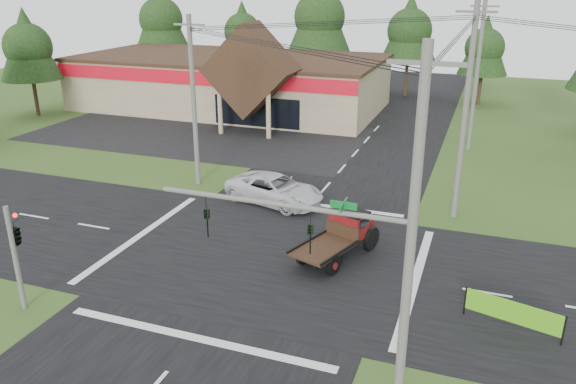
% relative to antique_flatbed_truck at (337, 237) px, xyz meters
% --- Properties ---
extents(ground, '(120.00, 120.00, 0.00)m').
position_rel_antique_flatbed_truck_xyz_m(ground, '(-3.15, -0.99, -1.06)').
color(ground, '#2C491A').
rests_on(ground, ground).
extents(road_ns, '(12.00, 120.00, 0.02)m').
position_rel_antique_flatbed_truck_xyz_m(road_ns, '(-3.15, -0.99, -1.05)').
color(road_ns, black).
rests_on(road_ns, ground).
extents(road_ew, '(120.00, 12.00, 0.02)m').
position_rel_antique_flatbed_truck_xyz_m(road_ew, '(-3.15, -0.99, -1.05)').
color(road_ew, black).
rests_on(road_ew, ground).
extents(parking_apron, '(28.00, 14.00, 0.02)m').
position_rel_antique_flatbed_truck_xyz_m(parking_apron, '(-17.15, 18.01, -1.04)').
color(parking_apron, black).
rests_on(parking_apron, ground).
extents(cvs_building, '(30.40, 18.20, 9.19)m').
position_rel_antique_flatbed_truck_xyz_m(cvs_building, '(-18.86, 28.58, 1.72)').
color(cvs_building, '#9D8A6A').
rests_on(cvs_building, ground).
extents(traffic_signal_mast, '(8.12, 0.24, 7.00)m').
position_rel_antique_flatbed_truck_xyz_m(traffic_signal_mast, '(2.67, -8.49, 3.37)').
color(traffic_signal_mast, '#595651').
rests_on(traffic_signal_mast, ground).
extents(traffic_signal_corner, '(0.53, 2.48, 4.40)m').
position_rel_antique_flatbed_truck_xyz_m(traffic_signal_corner, '(-10.65, -8.32, 2.47)').
color(traffic_signal_corner, '#595651').
rests_on(traffic_signal_corner, ground).
extents(utility_pole_nr, '(2.00, 0.30, 11.00)m').
position_rel_antique_flatbed_truck_xyz_m(utility_pole_nr, '(4.35, -8.49, 4.58)').
color(utility_pole_nr, '#595651').
rests_on(utility_pole_nr, ground).
extents(utility_pole_nw, '(2.00, 0.30, 10.50)m').
position_rel_antique_flatbed_truck_xyz_m(utility_pole_nw, '(-11.15, 7.01, 4.33)').
color(utility_pole_nw, '#595651').
rests_on(utility_pole_nw, ground).
extents(utility_pole_ne, '(2.00, 0.30, 11.50)m').
position_rel_antique_flatbed_truck_xyz_m(utility_pole_ne, '(4.85, 7.01, 4.83)').
color(utility_pole_ne, '#595651').
rests_on(utility_pole_ne, ground).
extents(utility_pole_n, '(2.00, 0.30, 11.20)m').
position_rel_antique_flatbed_truck_xyz_m(utility_pole_n, '(4.85, 21.01, 4.68)').
color(utility_pole_n, '#595651').
rests_on(utility_pole_n, ground).
extents(tree_row_a, '(6.72, 6.72, 12.12)m').
position_rel_antique_flatbed_truck_xyz_m(tree_row_a, '(-33.15, 39.01, 6.99)').
color(tree_row_a, '#332316').
rests_on(tree_row_a, ground).
extents(tree_row_b, '(5.60, 5.60, 10.10)m').
position_rel_antique_flatbed_truck_xyz_m(tree_row_b, '(-23.15, 41.01, 5.65)').
color(tree_row_b, '#332316').
rests_on(tree_row_b, ground).
extents(tree_row_c, '(7.28, 7.28, 13.13)m').
position_rel_antique_flatbed_truck_xyz_m(tree_row_c, '(-13.15, 40.01, 7.66)').
color(tree_row_c, '#332316').
rests_on(tree_row_c, ground).
extents(tree_row_d, '(6.16, 6.16, 11.11)m').
position_rel_antique_flatbed_truck_xyz_m(tree_row_d, '(-3.15, 41.01, 6.32)').
color(tree_row_d, '#332316').
rests_on(tree_row_d, ground).
extents(tree_row_e, '(5.04, 5.04, 9.09)m').
position_rel_antique_flatbed_truck_xyz_m(tree_row_e, '(4.85, 39.01, 4.97)').
color(tree_row_e, '#332316').
rests_on(tree_row_e, ground).
extents(tree_side_w, '(5.60, 5.60, 10.10)m').
position_rel_antique_flatbed_truck_xyz_m(tree_side_w, '(-35.15, 19.01, 5.65)').
color(tree_side_w, '#332316').
rests_on(tree_side_w, ground).
extents(antique_flatbed_truck, '(3.48, 5.41, 2.12)m').
position_rel_antique_flatbed_truck_xyz_m(antique_flatbed_truck, '(0.00, 0.00, 0.00)').
color(antique_flatbed_truck, '#500B0D').
rests_on(antique_flatbed_truck, ground).
extents(roadside_banner, '(3.55, 1.04, 1.25)m').
position_rel_antique_flatbed_truck_xyz_m(roadside_banner, '(7.73, -3.43, -0.44)').
color(roadside_banner, '#56AC16').
rests_on(roadside_banner, ground).
extents(white_pickup, '(6.45, 4.16, 1.65)m').
position_rel_antique_flatbed_truck_xyz_m(white_pickup, '(-5.30, 5.60, -0.23)').
color(white_pickup, silver).
rests_on(white_pickup, ground).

